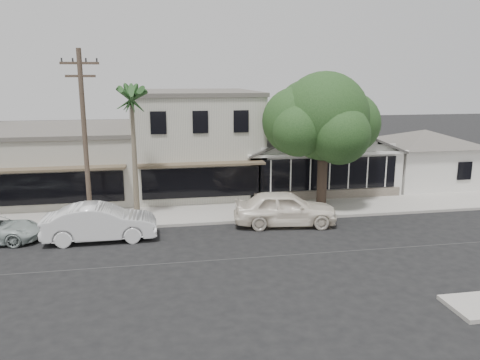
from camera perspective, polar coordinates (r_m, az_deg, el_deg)
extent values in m
plane|color=black|center=(20.91, 5.98, -9.11)|extent=(140.00, 140.00, 0.00)
cube|color=#9E9991|center=(26.62, -15.11, -4.53)|extent=(90.00, 3.50, 0.15)
cube|color=silver|center=(33.46, 8.35, 1.74)|extent=(10.00, 8.00, 3.00)
cube|color=black|center=(29.66, 10.84, 0.76)|extent=(8.80, 0.10, 2.00)
cube|color=#60564C|center=(29.98, 10.72, -1.86)|extent=(9.60, 0.18, 0.70)
cube|color=silver|center=(36.03, 21.34, 1.78)|extent=(6.00, 6.00, 3.00)
cube|color=beige|center=(32.55, -5.65, 4.63)|extent=(8.00, 10.00, 6.50)
cube|color=#B3AFA1|center=(33.26, -21.26, 2.00)|extent=(10.00, 10.00, 4.20)
cylinder|color=brown|center=(24.30, -18.35, 4.35)|extent=(0.24, 0.24, 9.00)
cube|color=brown|center=(24.10, -18.98, 13.32)|extent=(1.80, 0.12, 0.12)
cube|color=brown|center=(24.09, -18.88, 11.90)|extent=(1.40, 0.12, 0.12)
imported|color=white|center=(24.72, 5.52, -3.43)|extent=(5.60, 2.81, 1.83)
imported|color=white|center=(23.37, -16.66, -4.98)|extent=(5.31, 1.91, 1.74)
cylinder|color=#3F3226|center=(28.26, 9.96, -0.14)|extent=(0.59, 0.59, 3.16)
sphere|color=#1A3716|center=(27.69, 10.26, 7.66)|extent=(5.14, 5.14, 5.14)
sphere|color=#1A3716|center=(28.94, 13.14, 6.75)|extent=(3.75, 3.75, 3.75)
sphere|color=#1A3716|center=(27.58, 6.84, 7.13)|extent=(3.95, 3.95, 3.95)
sphere|color=#1A3716|center=(26.55, 12.10, 5.45)|extent=(3.36, 3.36, 3.36)
sphere|color=#1A3716|center=(28.96, 8.08, 8.53)|extent=(3.56, 3.56, 3.56)
sphere|color=#1A3716|center=(29.35, 11.56, 9.23)|extent=(3.16, 3.16, 3.16)
sphere|color=#1A3716|center=(26.44, 7.16, 6.03)|extent=(2.96, 2.96, 2.96)
cone|color=#726651|center=(25.32, -12.71, 2.01)|extent=(0.33, 0.33, 6.40)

